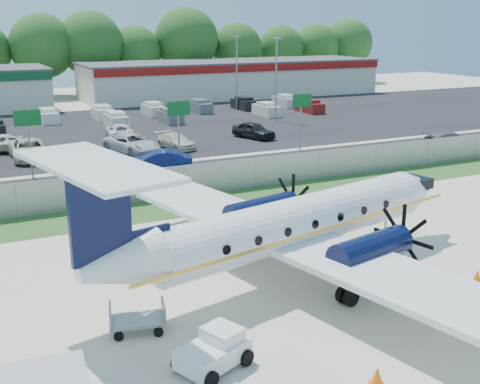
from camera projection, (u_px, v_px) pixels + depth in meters
name	position (u px, v px, depth m)	size (l,w,h in m)	color
ground	(301.00, 277.00, 25.87)	(170.00, 170.00, 0.00)	beige
grass_verge	(197.00, 204.00, 36.25)	(170.00, 4.00, 0.02)	#2D561E
access_road	(159.00, 178.00, 42.31)	(170.00, 8.00, 0.02)	black
parking_lot	(92.00, 132.00, 60.49)	(170.00, 32.00, 0.02)	black
perimeter_fence	(184.00, 181.00, 37.72)	(120.00, 0.06, 1.99)	gray
building_east	(232.00, 78.00, 89.76)	(44.40, 12.40, 5.24)	silver
sign_left	(28.00, 128.00, 41.35)	(1.80, 0.26, 5.00)	gray
sign_mid	(179.00, 117.00, 45.98)	(1.80, 0.26, 5.00)	gray
sign_right	(301.00, 109.00, 50.62)	(1.80, 0.26, 5.00)	gray
light_pole_ne	(276.00, 74.00, 65.77)	(0.90, 0.35, 9.09)	gray
light_pole_se	(237.00, 68.00, 74.43)	(0.90, 0.35, 9.09)	gray
tree_line	(41.00, 96.00, 89.92)	(112.00, 6.00, 14.00)	#215418
aircraft	(292.00, 223.00, 25.26)	(20.62, 20.19, 6.29)	white
pushback_tug	(215.00, 350.00, 18.99)	(2.63, 2.33, 1.22)	white
baggage_cart_far	(137.00, 319.00, 21.20)	(2.16, 1.58, 1.02)	gray
cone_nose	(477.00, 277.00, 25.28)	(0.40, 0.40, 0.56)	#FF6908
cone_port_wing	(377.00, 376.00, 18.16)	(0.39, 0.39, 0.56)	#FF6908
cone_starboard_wing	(266.00, 203.00, 35.67)	(0.42, 0.42, 0.60)	#FF6908
road_car_mid	(159.00, 173.00, 43.99)	(1.71, 4.92, 1.62)	navy
road_car_east	(451.00, 148.00, 52.77)	(1.96, 4.83, 1.40)	#595B5E
parked_car_b	(30.00, 160.00, 48.23)	(2.70, 5.86, 1.63)	beige
parked_car_c	(132.00, 153.00, 50.77)	(2.61, 5.65, 1.57)	silver
parked_car_d	(176.00, 149.00, 52.42)	(1.85, 4.55, 1.32)	beige
parked_car_e	(254.00, 138.00, 57.07)	(1.83, 4.55, 1.55)	black
parked_car_f	(6.00, 150.00, 52.00)	(2.30, 4.99, 1.39)	beige
parked_car_g	(120.00, 138.00, 57.07)	(2.35, 5.10, 1.42)	silver
far_parking_rows	(82.00, 125.00, 64.82)	(56.00, 10.00, 1.60)	gray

